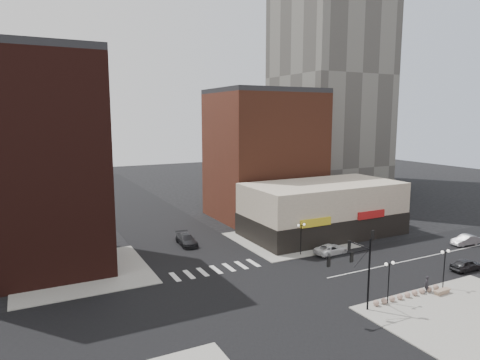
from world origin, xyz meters
TOP-DOWN VIEW (x-y plane):
  - ground at (0.00, 0.00)m, footprint 240.00×240.00m
  - road_ew at (0.00, 0.00)m, footprint 200.00×14.00m
  - road_ns at (0.00, 0.00)m, footprint 14.00×200.00m
  - sidewalk_nw at (-14.50, 14.50)m, footprint 15.00×15.00m
  - sidewalk_ne at (14.50, 14.50)m, footprint 15.00×15.00m
  - sidewalk_se at (16.00, -14.00)m, footprint 18.00×14.00m
  - building_nw at (-19.00, 18.50)m, footprint 16.00×15.00m
  - building_ne_midrise at (19.00, 29.50)m, footprint 18.00×15.00m
  - tower_far at (60.00, 56.00)m, footprint 18.00×18.00m
  - building_ne_row at (21.00, 15.00)m, footprint 24.20×12.20m
  - traffic_signal at (7.24, -7.83)m, footprint 5.59×3.09m
  - street_lamp_se_a at (11.00, -8.00)m, footprint 1.22×0.32m
  - street_lamp_se_b at (19.00, -8.00)m, footprint 1.22×0.32m
  - street_lamp_ne at (12.00, 8.00)m, footprint 1.22×0.32m
  - bollard_row at (13.70, -8.00)m, footprint 8.97×0.57m
  - white_suv at (15.83, 6.50)m, footprint 5.15×2.83m
  - dark_sedan_east at (26.17, -5.62)m, footprint 4.28×1.85m
  - silver_sedan at (35.44, 1.05)m, footprint 4.45×1.86m
  - dark_sedan_north at (0.21, 19.15)m, footprint 2.42×5.39m
  - pedestrian at (16.42, -8.00)m, footprint 0.76×0.76m
  - stone_bench at (17.58, -9.00)m, footprint 2.00×0.67m

SIDE VIEW (x-z plane):
  - ground at x=0.00m, z-range 0.00..0.00m
  - road_ew at x=0.00m, z-range 0.00..0.02m
  - road_ns at x=0.00m, z-range 0.00..0.02m
  - sidewalk_nw at x=-14.50m, z-range 0.00..0.12m
  - sidewalk_ne at x=14.50m, z-range 0.00..0.12m
  - sidewalk_se at x=16.00m, z-range 0.00..0.12m
  - stone_bench at x=17.58m, z-range 0.14..0.60m
  - bollard_row at x=13.70m, z-range 0.12..0.69m
  - white_suv at x=15.83m, z-range 0.00..1.37m
  - silver_sedan at x=35.44m, z-range 0.00..1.43m
  - dark_sedan_east at x=26.17m, z-range 0.00..1.44m
  - dark_sedan_north at x=0.21m, z-range 0.00..1.53m
  - pedestrian at x=16.42m, z-range 0.12..1.90m
  - street_lamp_se_a at x=11.00m, z-range 1.21..5.37m
  - street_lamp_se_b at x=19.00m, z-range 1.21..5.37m
  - street_lamp_ne at x=12.00m, z-range 1.21..5.37m
  - building_ne_row at x=21.00m, z-range -0.70..7.30m
  - traffic_signal at x=7.24m, z-range 1.07..8.85m
  - building_ne_midrise at x=19.00m, z-range 0.00..22.00m
  - building_nw at x=-19.00m, z-range 0.00..25.00m
  - tower_far at x=60.00m, z-range 0.00..82.00m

